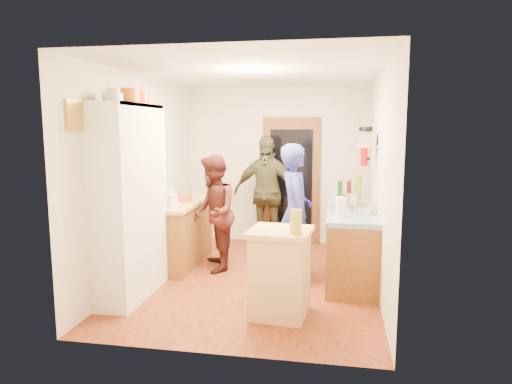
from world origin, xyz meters
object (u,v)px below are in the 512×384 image
(island_base, at_px, (280,275))
(person_hob, at_px, (298,213))
(person_back, at_px, (267,193))
(right_counter_base, at_px, (350,242))
(person_left, at_px, (215,213))
(hutch_body, at_px, (131,202))

(island_base, bearing_deg, person_hob, 85.83)
(island_base, height_order, person_back, person_back)
(right_counter_base, xyz_separation_m, person_hob, (-0.67, -0.43, 0.45))
(person_left, bearing_deg, island_base, 19.77)
(island_base, bearing_deg, person_left, 127.43)
(island_base, relative_size, person_hob, 0.49)
(right_counter_base, relative_size, person_hob, 1.27)
(right_counter_base, bearing_deg, person_hob, -147.46)
(person_hob, relative_size, person_back, 0.96)
(person_hob, xyz_separation_m, person_left, (-1.15, 0.25, -0.08))
(right_counter_base, height_order, person_left, person_left)
(island_base, distance_m, person_back, 2.65)
(person_back, bearing_deg, person_left, -108.57)
(hutch_body, xyz_separation_m, right_counter_base, (2.50, 1.30, -0.68))
(person_hob, bearing_deg, hutch_body, 100.62)
(person_hob, xyz_separation_m, person_back, (-0.62, 1.41, 0.03))
(person_hob, bearing_deg, person_back, 8.90)
(hutch_body, bearing_deg, right_counter_base, 27.47)
(hutch_body, height_order, person_left, hutch_body)
(hutch_body, relative_size, person_left, 1.40)
(hutch_body, relative_size, right_counter_base, 1.00)
(hutch_body, xyz_separation_m, person_hob, (1.83, 0.87, -0.23))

